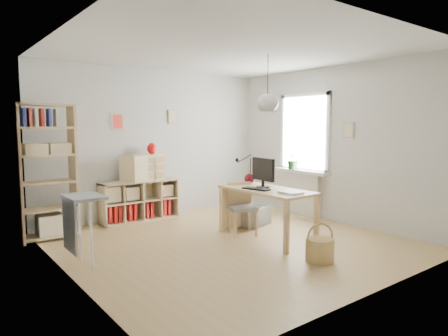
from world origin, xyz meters
TOP-DOWN VIEW (x-y plane):
  - ground at (0.00, 0.00)m, footprint 4.50×4.50m
  - room_shell at (0.55, -0.15)m, footprint 4.50×4.50m
  - window_unit at (2.23, 0.60)m, footprint 0.07×1.16m
  - radiator at (2.19, 0.60)m, footprint 0.10×0.80m
  - windowsill at (2.14, 0.60)m, footprint 0.22×1.20m
  - desk at (0.55, -0.15)m, footprint 0.70×1.50m
  - cube_shelf at (-0.47, 2.08)m, footprint 1.40×0.38m
  - tall_bookshelf at (-2.04, 1.80)m, footprint 0.80×0.38m
  - side_table at (-2.04, 0.35)m, footprint 0.40×0.55m
  - chair at (0.42, 0.28)m, footprint 0.51×0.51m
  - wicker_basket at (0.37, -1.30)m, footprint 0.35×0.35m
  - storage_chest at (0.92, 0.67)m, footprint 0.79×0.85m
  - monitor at (0.57, -0.04)m, footprint 0.20×0.51m
  - keyboard at (0.38, -0.11)m, footprint 0.24×0.44m
  - task_lamp at (0.61, 0.46)m, footprint 0.40×0.15m
  - yarn_ball at (0.70, 0.41)m, footprint 0.16×0.16m
  - paper_tray at (0.52, -0.66)m, footprint 0.24×0.30m
  - drawer_chest at (-0.37, 2.04)m, footprint 0.86×0.61m
  - red_vase at (-0.19, 2.04)m, footprint 0.17×0.17m
  - potted_plant at (2.12, 0.79)m, footprint 0.40×0.37m

SIDE VIEW (x-z plane):
  - ground at x=0.00m, z-range 0.00..0.00m
  - wicker_basket at x=0.37m, z-range -0.09..0.40m
  - storage_chest at x=0.92m, z-range -0.11..0.53m
  - cube_shelf at x=-0.47m, z-range -0.06..0.66m
  - radiator at x=2.19m, z-range 0.00..0.80m
  - chair at x=0.42m, z-range 0.06..0.85m
  - desk at x=0.55m, z-range 0.28..1.03m
  - side_table at x=-2.04m, z-range 0.24..1.09m
  - keyboard at x=0.38m, z-range 0.75..0.77m
  - paper_tray at x=0.52m, z-range 0.75..0.78m
  - windowsill at x=2.14m, z-range 0.80..0.86m
  - yarn_ball at x=0.70m, z-range 0.75..0.91m
  - drawer_chest at x=-0.37m, z-range 0.72..1.17m
  - monitor at x=0.57m, z-range 0.78..1.22m
  - task_lamp at x=0.61m, z-range 0.83..1.26m
  - potted_plant at x=2.12m, z-range 0.86..1.23m
  - tall_bookshelf at x=-2.04m, z-range 0.09..2.09m
  - red_vase at x=-0.19m, z-range 1.17..1.38m
  - window_unit at x=2.23m, z-range 0.82..2.28m
  - room_shell at x=0.55m, z-range -0.25..4.25m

